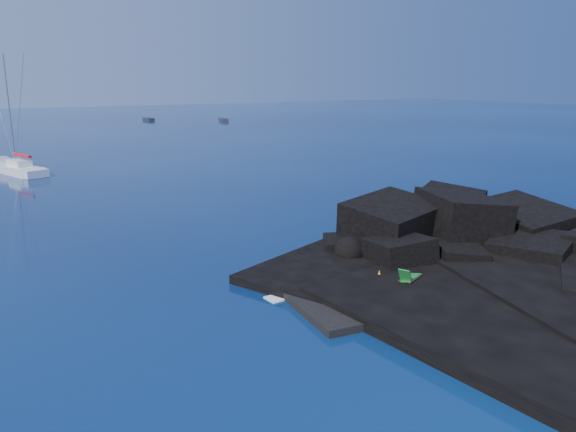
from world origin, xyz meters
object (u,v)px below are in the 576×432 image
Objects in this scene: deck_chair at (411,274)px; marker_cone at (379,275)px; sunbather at (356,279)px; distant_boat_b at (224,121)px; sailboat at (19,174)px; distant_boat_a at (149,120)px.

marker_cone is at bearing 100.63° from deck_chair.
distant_boat_b is at bearing 40.10° from sunbather.
distant_boat_b is (51.01, 60.21, 0.00)m from sailboat.
deck_chair is 121.67m from distant_boat_a.
sunbather is at bearing -97.53° from distant_boat_b.
sunbather is 120.49m from distant_boat_a.
deck_chair is at bearing -103.45° from distant_boat_a.
sailboat is 78.92m from distant_boat_b.
sailboat is at bearing 80.81° from deck_chair.
sunbather reaches higher than distant_boat_b.
marker_cone reaches higher than sunbather.
deck_chair is (13.10, -48.02, 0.90)m from sailboat.
marker_cone is 0.10× the size of distant_boat_a.
deck_chair is 0.97× the size of sunbather.
sailboat reaches higher than deck_chair.
sunbather is 113.87m from distant_boat_b.
marker_cone is at bearing -96.91° from distant_boat_b.
deck_chair is 1.59m from marker_cone.
sailboat is 48.31m from marker_cone.
marker_cone is 0.10× the size of distant_boat_b.
distant_boat_a is at bearing 78.70° from marker_cone.
deck_chair is 0.31× the size of distant_boat_b.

